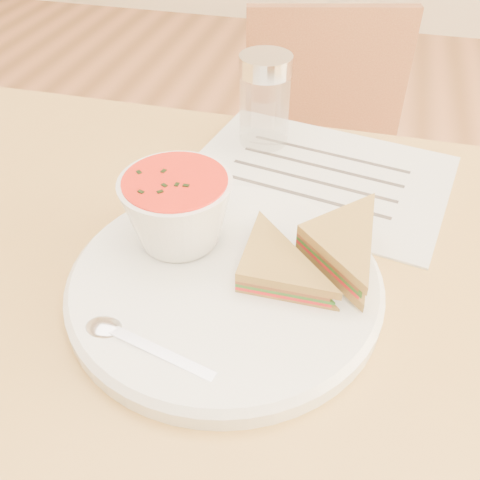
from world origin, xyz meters
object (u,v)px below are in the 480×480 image
(soup_bowl, at_px, (178,213))
(condiment_shaker, at_px, (265,101))
(chair_far, at_px, (324,211))
(plate, at_px, (225,283))
(dining_table, at_px, (231,466))

(soup_bowl, bearing_deg, condiment_shaker, 82.24)
(chair_far, bearing_deg, condiment_shaker, 62.57)
(condiment_shaker, bearing_deg, chair_far, 77.06)
(chair_far, bearing_deg, plate, 70.87)
(dining_table, relative_size, chair_far, 1.26)
(chair_far, relative_size, condiment_shaker, 6.38)
(plate, xyz_separation_m, condiment_shaker, (-0.03, 0.29, 0.05))
(chair_far, height_order, condiment_shaker, condiment_shaker)
(soup_bowl, bearing_deg, dining_table, -30.28)
(dining_table, distance_m, soup_bowl, 0.44)
(plate, height_order, condiment_shaker, condiment_shaker)
(chair_far, relative_size, plate, 2.57)
(plate, relative_size, soup_bowl, 2.75)
(dining_table, xyz_separation_m, condiment_shaker, (-0.03, 0.28, 0.44))
(chair_far, height_order, soup_bowl, soup_bowl)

